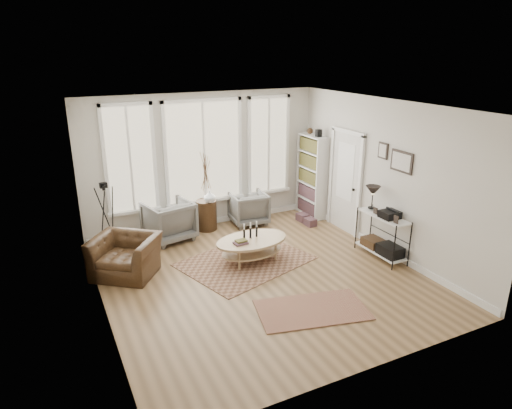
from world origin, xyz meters
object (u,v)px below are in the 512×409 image
bookcase (312,176)px  armchair_right (248,208)px  side_table (206,190)px  accent_chair (125,256)px  armchair_left (169,221)px  low_shelf (382,232)px  coffee_table (251,244)px

bookcase → armchair_right: size_ratio=2.60×
bookcase → armchair_right: bookcase is taller
bookcase → armchair_right: (-1.55, 0.16, -0.60)m
side_table → accent_chair: bearing=-146.0°
armchair_right → side_table: side_table is taller
armchair_left → armchair_right: (1.85, 0.11, -0.05)m
low_shelf → accent_chair: size_ratio=1.23×
armchair_left → accent_chair: armchair_left is taller
accent_chair → armchair_left: bearing=83.5°
bookcase → coffee_table: size_ratio=1.43×
bookcase → side_table: (-2.52, 0.22, -0.07)m
coffee_table → accent_chair: (-2.18, 0.50, 0.00)m
armchair_right → side_table: size_ratio=0.43×
bookcase → low_shelf: bearing=-91.3°
armchair_right → armchair_left: bearing=8.2°
low_shelf → armchair_right: low_shelf is taller
low_shelf → side_table: size_ratio=0.71×
coffee_table → accent_chair: 2.24m
armchair_left → side_table: side_table is taller
bookcase → armchair_left: bookcase is taller
bookcase → side_table: bearing=174.9°
low_shelf → accent_chair: low_shelf is taller
low_shelf → armchair_right: (-1.50, 2.68, -0.15)m
coffee_table → low_shelf: bearing=-21.8°
low_shelf → accent_chair: 4.67m
bookcase → armchair_left: bearing=179.2°
coffee_table → side_table: bearing=96.2°
low_shelf → armchair_left: bearing=142.5°
coffee_table → side_table: 1.93m
accent_chair → coffee_table: bearing=24.2°
low_shelf → armchair_left: low_shelf is taller
bookcase → armchair_left: (-3.40, 0.05, -0.54)m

